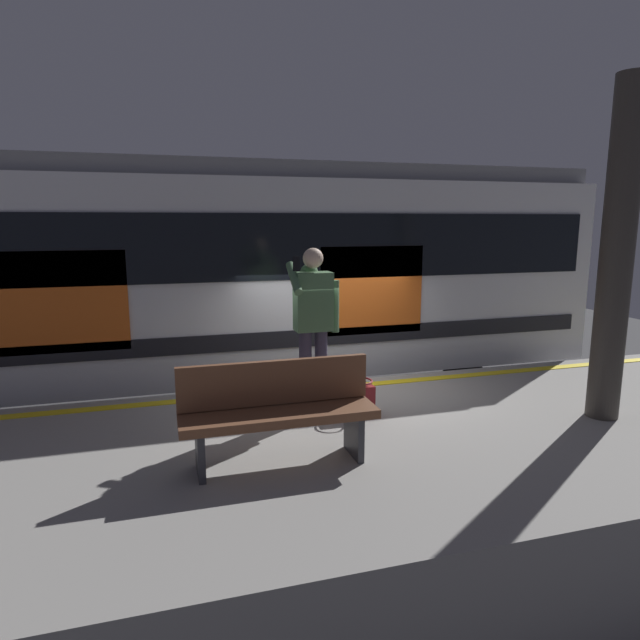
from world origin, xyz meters
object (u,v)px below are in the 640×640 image
at_px(train_carriage, 216,268).
at_px(station_column, 617,254).
at_px(handbag, 359,399).
at_px(bench, 278,409).
at_px(passenger, 313,317).

xyz_separation_m(train_carriage, station_column, (-3.73, 4.16, 0.40)).
xyz_separation_m(handbag, bench, (1.11, 0.92, 0.31)).
relative_size(handbag, station_column, 0.11).
bearing_deg(bench, handbag, -140.23).
relative_size(passenger, bench, 1.07).
xyz_separation_m(train_carriage, bench, (-0.07, 4.27, -0.89)).
height_order(passenger, station_column, station_column).
bearing_deg(bench, passenger, -119.71).
relative_size(passenger, station_column, 0.52).
bearing_deg(handbag, station_column, 162.47).
distance_m(handbag, station_column, 3.13).
height_order(train_carriage, passenger, train_carriage).
bearing_deg(train_carriage, handbag, 109.30).
distance_m(train_carriage, handbag, 3.75).
bearing_deg(passenger, train_carriage, -77.30).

